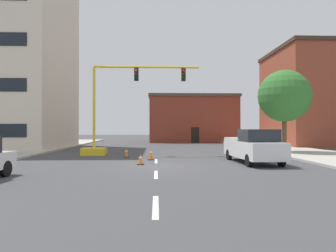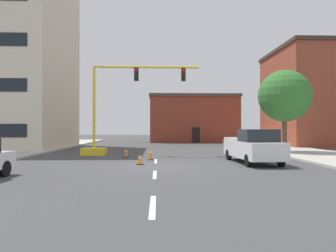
# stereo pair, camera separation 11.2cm
# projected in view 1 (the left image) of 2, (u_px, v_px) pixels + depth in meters

# --- Properties ---
(ground_plane) EXTENTS (160.00, 160.00, 0.00)m
(ground_plane) POSITION_uv_depth(u_px,v_px,m) (156.00, 166.00, 16.51)
(ground_plane) COLOR #424244
(sidewalk_left) EXTENTS (6.00, 56.00, 0.14)m
(sidewalk_left) POSITION_uv_depth(u_px,v_px,m) (4.00, 153.00, 24.06)
(sidewalk_left) COLOR #B2ADA3
(sidewalk_left) RESTS_ON ground_plane
(sidewalk_right) EXTENTS (6.00, 56.00, 0.14)m
(sidewalk_right) POSITION_uv_depth(u_px,v_px,m) (303.00, 152.00, 24.96)
(sidewalk_right) COLOR #B2ADA3
(sidewalk_right) RESTS_ON ground_plane
(lane_stripe_seg_1) EXTENTS (0.16, 2.40, 0.01)m
(lane_stripe_seg_1) POSITION_uv_depth(u_px,v_px,m) (156.00, 206.00, 8.02)
(lane_stripe_seg_1) COLOR silver
(lane_stripe_seg_1) RESTS_ON ground_plane
(lane_stripe_seg_2) EXTENTS (0.16, 2.40, 0.01)m
(lane_stripe_seg_2) POSITION_uv_depth(u_px,v_px,m) (156.00, 174.00, 13.52)
(lane_stripe_seg_2) COLOR silver
(lane_stripe_seg_2) RESTS_ON ground_plane
(lane_stripe_seg_3) EXTENTS (0.16, 2.40, 0.01)m
(lane_stripe_seg_3) POSITION_uv_depth(u_px,v_px,m) (156.00, 161.00, 19.01)
(lane_stripe_seg_3) COLOR silver
(lane_stripe_seg_3) RESTS_ON ground_plane
(building_brick_center) EXTENTS (13.11, 10.04, 6.97)m
(building_brick_center) POSITION_uv_depth(u_px,v_px,m) (191.00, 119.00, 47.65)
(building_brick_center) COLOR brown
(building_brick_center) RESTS_ON ground_plane
(building_row_right) EXTENTS (10.82, 11.11, 11.31)m
(building_row_right) POSITION_uv_depth(u_px,v_px,m) (319.00, 98.00, 36.12)
(building_row_right) COLOR brown
(building_row_right) RESTS_ON ground_plane
(traffic_signal_gantry) EXTENTS (8.95, 1.20, 6.83)m
(traffic_signal_gantry) POSITION_uv_depth(u_px,v_px,m) (109.00, 126.00, 23.33)
(traffic_signal_gantry) COLOR yellow
(traffic_signal_gantry) RESTS_ON ground_plane
(tree_right_mid) EXTENTS (4.22, 4.22, 6.80)m
(tree_right_mid) POSITION_uv_depth(u_px,v_px,m) (284.00, 96.00, 24.96)
(tree_right_mid) COLOR brown
(tree_right_mid) RESTS_ON ground_plane
(pickup_truck_white) EXTENTS (2.27, 5.49, 1.99)m
(pickup_truck_white) POSITION_uv_depth(u_px,v_px,m) (253.00, 146.00, 18.03)
(pickup_truck_white) COLOR white
(pickup_truck_white) RESTS_ON ground_plane
(traffic_cone_roadside_a) EXTENTS (0.36, 0.36, 0.66)m
(traffic_cone_roadside_a) POSITION_uv_depth(u_px,v_px,m) (126.00, 153.00, 21.68)
(traffic_cone_roadside_a) COLOR black
(traffic_cone_roadside_a) RESTS_ON ground_plane
(traffic_cone_roadside_b) EXTENTS (0.36, 0.36, 0.61)m
(traffic_cone_roadside_b) POSITION_uv_depth(u_px,v_px,m) (140.00, 159.00, 17.22)
(traffic_cone_roadside_b) COLOR black
(traffic_cone_roadside_b) RESTS_ON ground_plane
(traffic_cone_roadside_c) EXTENTS (0.36, 0.36, 0.78)m
(traffic_cone_roadside_c) POSITION_uv_depth(u_px,v_px,m) (151.00, 154.00, 19.76)
(traffic_cone_roadside_c) COLOR black
(traffic_cone_roadside_c) RESTS_ON ground_plane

